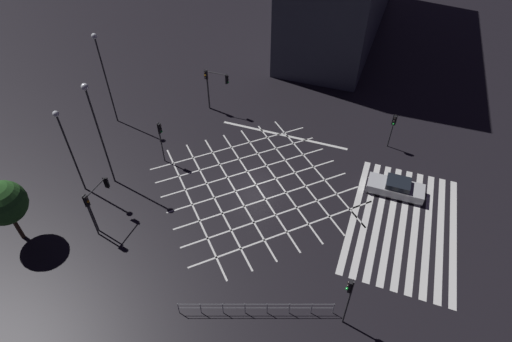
{
  "coord_description": "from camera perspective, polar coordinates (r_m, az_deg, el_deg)",
  "views": [
    {
      "loc": [
        -22.65,
        -8.55,
        23.1
      ],
      "look_at": [
        0.0,
        0.0,
        1.55
      ],
      "focal_mm": 28.0,
      "sensor_mm": 36.0,
      "label": 1
    }
  ],
  "objects": [
    {
      "name": "street_tree_near",
      "position": [
        31.95,
        -32.43,
        -3.89
      ],
      "size": [
        3.11,
        3.11,
        5.17
      ],
      "color": "#473323",
      "rests_on": "ground_plane"
    },
    {
      "name": "traffic_light_sw_cross",
      "position": [
        23.98,
        13.12,
        -16.74
      ],
      "size": [
        0.36,
        0.39,
        4.31
      ],
      "rotation": [
        0.0,
        0.0,
        1.57
      ],
      "color": "#2D2D30",
      "rests_on": "ground_plane"
    },
    {
      "name": "ground_plane",
      "position": [
        33.47,
        0.0,
        -1.99
      ],
      "size": [
        200.0,
        200.0,
        0.0
      ],
      "primitive_type": "plane",
      "color": "black"
    },
    {
      "name": "traffic_light_ne_cross",
      "position": [
        40.83,
        -5.43,
        12.41
      ],
      "size": [
        0.36,
        2.42,
        4.46
      ],
      "rotation": [
        0.0,
        0.0,
        -1.57
      ],
      "color": "#2D2D30",
      "rests_on": "ground_plane"
    },
    {
      "name": "road_markings",
      "position": [
        32.59,
        12.61,
        -4.78
      ],
      "size": [
        18.83,
        25.19,
        0.01
      ],
      "color": "silver",
      "rests_on": "ground_plane"
    },
    {
      "name": "street_lamp_east",
      "position": [
        32.98,
        -25.5,
        4.04
      ],
      "size": [
        0.45,
        0.45,
        7.63
      ],
      "color": "#2D2D30",
      "rests_on": "ground_plane"
    },
    {
      "name": "traffic_light_nw_cross",
      "position": [
        30.0,
        -22.78,
        -4.83
      ],
      "size": [
        0.36,
        0.39,
        4.04
      ],
      "rotation": [
        0.0,
        0.0,
        -1.57
      ],
      "color": "#2D2D30",
      "rests_on": "ground_plane"
    },
    {
      "name": "traffic_light_median_north",
      "position": [
        34.89,
        -13.48,
        5.06
      ],
      "size": [
        0.36,
        0.39,
        4.1
      ],
      "rotation": [
        0.0,
        0.0,
        -1.57
      ],
      "color": "#2D2D30",
      "rests_on": "ground_plane"
    },
    {
      "name": "pedestrian_railing",
      "position": [
        25.76,
        0.0,
        -18.89
      ],
      "size": [
        3.41,
        8.96,
        1.05
      ],
      "rotation": [
        0.0,
        0.0,
        -1.21
      ],
      "color": "gray",
      "rests_on": "ground_plane"
    },
    {
      "name": "street_lamp_west",
      "position": [
        32.1,
        -22.05,
        7.04
      ],
      "size": [
        0.51,
        0.51,
        9.27
      ],
      "color": "#2D2D30",
      "rests_on": "ground_plane"
    },
    {
      "name": "waiting_car",
      "position": [
        34.3,
        19.35,
        -2.2
      ],
      "size": [
        1.84,
        4.49,
        1.31
      ],
      "rotation": [
        0.0,
        0.0,
        1.57
      ],
      "color": "#B7BABC",
      "rests_on": "ground_plane"
    },
    {
      "name": "traffic_light_se_main",
      "position": [
        37.93,
        19.01,
        6.25
      ],
      "size": [
        0.39,
        0.36,
        3.47
      ],
      "rotation": [
        0.0,
        0.0,
        3.14
      ],
      "color": "#2D2D30",
      "rests_on": "ground_plane"
    },
    {
      "name": "traffic_light_nw_main",
      "position": [
        31.04,
        -21.36,
        -3.07
      ],
      "size": [
        2.4,
        0.36,
        3.64
      ],
      "color": "#2D2D30",
      "rests_on": "ground_plane"
    },
    {
      "name": "street_lamp_far",
      "position": [
        40.14,
        -21.16,
        14.12
      ],
      "size": [
        0.5,
        0.5,
        9.11
      ],
      "color": "#2D2D30",
      "rests_on": "ground_plane"
    },
    {
      "name": "traffic_light_ne_main",
      "position": [
        41.47,
        -7.07,
        12.57
      ],
      "size": [
        0.39,
        0.36,
        4.41
      ],
      "rotation": [
        0.0,
        0.0,
        3.14
      ],
      "color": "#2D2D30",
      "rests_on": "ground_plane"
    }
  ]
}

